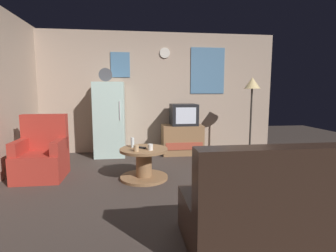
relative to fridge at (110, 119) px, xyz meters
The scene contains 14 objects.
ground_plane 2.42m from the fridge, 63.64° to the right, with size 12.00×12.00×0.00m, color #3D332D.
wall_with_art 1.23m from the fridge, 20.63° to the left, with size 5.20×0.12×2.57m.
fridge is the anchor object (origin of this frame).
tv_stand 1.56m from the fridge, ahead, with size 0.84×0.53×0.61m.
crt_tv 1.52m from the fridge, ahead, with size 0.54×0.51×0.44m.
standing_lamp 2.91m from the fridge, ahead, with size 0.32×0.32×1.59m.
coffee_table 1.75m from the fridge, 67.98° to the right, with size 0.72×0.72×0.47m.
wine_glass 1.52m from the fridge, 72.22° to the right, with size 0.05×0.05×0.15m, color silver.
mug_ceramic_white 1.84m from the fridge, 66.78° to the right, with size 0.08×0.08×0.09m, color silver.
mug_ceramic_tan 1.81m from the fridge, 73.43° to the right, with size 0.08×0.08×0.09m, color tan.
remote_control 1.66m from the fridge, 68.86° to the right, with size 0.15×0.04×0.02m, color black.
armchair 1.63m from the fridge, 125.71° to the right, with size 0.68×0.68×0.96m.
couch 3.89m from the fridge, 62.91° to the right, with size 1.70×0.80×0.92m.
book_stack 2.31m from the fridge, ahead, with size 0.21×0.17×0.11m.
Camera 1 is at (-0.53, -3.34, 1.32)m, focal length 27.98 mm.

